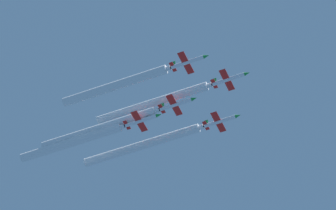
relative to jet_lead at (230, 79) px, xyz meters
The scene contains 10 objects.
jet_lead is the anchor object (origin of this frame).
jet_left_wingman 14.57m from the jet_lead, 148.56° to the right, with size 8.35×12.17×2.92m.
jet_right_wingman 14.92m from the jet_lead, 32.83° to the right, with size 8.35×12.17×2.92m.
jet_slot 17.09m from the jet_lead, 88.39° to the right, with size 8.35×12.17×2.92m.
jet_high_trail 28.49m from the jet_lead, 89.24° to the right, with size 8.35×12.17×2.92m.
smoke_trail_lead 23.98m from the jet_lead, 90.00° to the right, with size 2.63×36.83×2.63m.
smoke_trail_left_wingman 35.02m from the jet_lead, 110.51° to the right, with size 2.63×39.34×2.63m.
smoke_trail_right_wingman 33.07m from the jet_lead, 67.98° to the right, with size 2.63×34.06×2.63m.
smoke_trail_slot 41.45m from the jet_lead, 89.35° to the right, with size 2.63×38.27×2.63m.
smoke_trail_high_trail 50.80m from the jet_lead, 89.58° to the right, with size 2.63×34.17×2.63m.
Camera 1 is at (195.04, 70.42, 1.76)m, focal length 117.30 mm.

